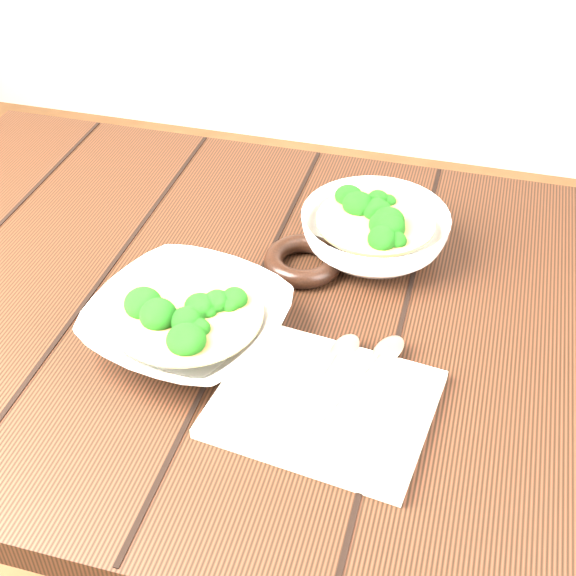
# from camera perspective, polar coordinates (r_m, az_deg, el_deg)

# --- Properties ---
(table) EXTENTS (1.20, 0.80, 0.75)m
(table) POSITION_cam_1_polar(r_m,az_deg,el_deg) (1.11, -1.80, -5.87)
(table) COLOR black
(table) RESTS_ON ground
(soup_bowl_front) EXTENTS (0.27, 0.27, 0.07)m
(soup_bowl_front) POSITION_cam_1_polar(r_m,az_deg,el_deg) (0.96, -7.14, -2.44)
(soup_bowl_front) COLOR silver
(soup_bowl_front) RESTS_ON table
(soup_bowl_back) EXTENTS (0.22, 0.22, 0.07)m
(soup_bowl_back) POSITION_cam_1_polar(r_m,az_deg,el_deg) (1.10, 6.17, 4.00)
(soup_bowl_back) COLOR silver
(soup_bowl_back) RESTS_ON table
(trivet) EXTENTS (0.14, 0.14, 0.03)m
(trivet) POSITION_cam_1_polar(r_m,az_deg,el_deg) (1.08, 1.09, 1.94)
(trivet) COLOR black
(trivet) RESTS_ON table
(napkin) EXTENTS (0.25, 0.22, 0.01)m
(napkin) POSITION_cam_1_polar(r_m,az_deg,el_deg) (0.90, 2.56, -8.21)
(napkin) COLOR #BFB89F
(napkin) RESTS_ON table
(spoon_left) EXTENTS (0.06, 0.19, 0.01)m
(spoon_left) POSITION_cam_1_polar(r_m,az_deg,el_deg) (0.92, 3.02, -5.75)
(spoon_left) COLOR #A9A695
(spoon_left) RESTS_ON napkin
(spoon_right) EXTENTS (0.08, 0.19, 0.01)m
(spoon_right) POSITION_cam_1_polar(r_m,az_deg,el_deg) (0.93, 5.98, -5.69)
(spoon_right) COLOR #A9A695
(spoon_right) RESTS_ON napkin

